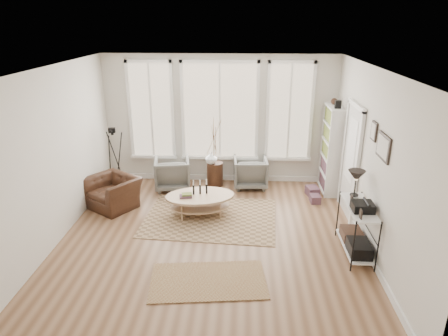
# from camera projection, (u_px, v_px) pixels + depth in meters

# --- Properties ---
(room) EXTENTS (5.50, 5.54, 2.90)m
(room) POSITION_uv_depth(u_px,v_px,m) (211.00, 161.00, 6.48)
(room) COLOR #8B6548
(room) RESTS_ON ground
(bay_window) EXTENTS (4.14, 0.12, 2.24)m
(bay_window) POSITION_uv_depth(u_px,v_px,m) (220.00, 113.00, 8.92)
(bay_window) COLOR tan
(bay_window) RESTS_ON ground
(door) EXTENTS (0.09, 1.06, 2.22)m
(door) POSITION_uv_depth(u_px,v_px,m) (351.00, 159.00, 7.51)
(door) COLOR silver
(door) RESTS_ON ground
(bookcase) EXTENTS (0.31, 0.85, 2.06)m
(bookcase) POSITION_uv_depth(u_px,v_px,m) (331.00, 150.00, 8.58)
(bookcase) COLOR white
(bookcase) RESTS_ON ground
(low_shelf) EXTENTS (0.38, 1.08, 1.30)m
(low_shelf) POSITION_uv_depth(u_px,v_px,m) (357.00, 224.00, 6.39)
(low_shelf) COLOR white
(low_shelf) RESTS_ON ground
(wall_art) EXTENTS (0.04, 0.88, 0.44)m
(wall_art) POSITION_uv_depth(u_px,v_px,m) (381.00, 143.00, 5.92)
(wall_art) COLOR black
(wall_art) RESTS_ON ground
(rug_main) EXTENTS (2.59, 2.02, 0.01)m
(rug_main) POSITION_uv_depth(u_px,v_px,m) (211.00, 217.00, 7.69)
(rug_main) COLOR brown
(rug_main) RESTS_ON ground
(rug_runner) EXTENTS (1.77, 1.10, 0.01)m
(rug_runner) POSITION_uv_depth(u_px,v_px,m) (208.00, 280.00, 5.83)
(rug_runner) COLOR brown
(rug_runner) RESTS_ON ground
(coffee_table) EXTENTS (1.46, 1.08, 0.61)m
(coffee_table) POSITION_uv_depth(u_px,v_px,m) (200.00, 199.00, 7.70)
(coffee_table) COLOR tan
(coffee_table) RESTS_ON ground
(armchair_left) EXTENTS (0.88, 0.89, 0.71)m
(armchair_left) POSITION_uv_depth(u_px,v_px,m) (172.00, 173.00, 8.92)
(armchair_left) COLOR slate
(armchair_left) RESTS_ON ground
(armchair_right) EXTENTS (0.78, 0.80, 0.69)m
(armchair_right) POSITION_uv_depth(u_px,v_px,m) (250.00, 172.00, 9.01)
(armchair_right) COLOR slate
(armchair_right) RESTS_ON ground
(side_table) EXTENTS (0.37, 0.37, 1.54)m
(side_table) POSITION_uv_depth(u_px,v_px,m) (215.00, 155.00, 8.94)
(side_table) COLOR #392015
(side_table) RESTS_ON ground
(vase) EXTENTS (0.33, 0.33, 0.27)m
(vase) POSITION_uv_depth(u_px,v_px,m) (211.00, 158.00, 8.90)
(vase) COLOR silver
(vase) RESTS_ON side_table
(accent_chair) EXTENTS (1.26, 1.23, 0.62)m
(accent_chair) POSITION_uv_depth(u_px,v_px,m) (113.00, 192.00, 8.05)
(accent_chair) COLOR #392015
(accent_chair) RESTS_ON ground
(tripod_camera) EXTENTS (0.50, 0.50, 1.43)m
(tripod_camera) POSITION_uv_depth(u_px,v_px,m) (115.00, 162.00, 8.70)
(tripod_camera) COLOR black
(tripod_camera) RESTS_ON ground
(book_stack_near) EXTENTS (0.30, 0.34, 0.19)m
(book_stack_near) POSITION_uv_depth(u_px,v_px,m) (312.00, 191.00, 8.63)
(book_stack_near) COLOR maroon
(book_stack_near) RESTS_ON ground
(book_stack_far) EXTENTS (0.22, 0.27, 0.16)m
(book_stack_far) POSITION_uv_depth(u_px,v_px,m) (315.00, 199.00, 8.30)
(book_stack_far) COLOR maroon
(book_stack_far) RESTS_ON ground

